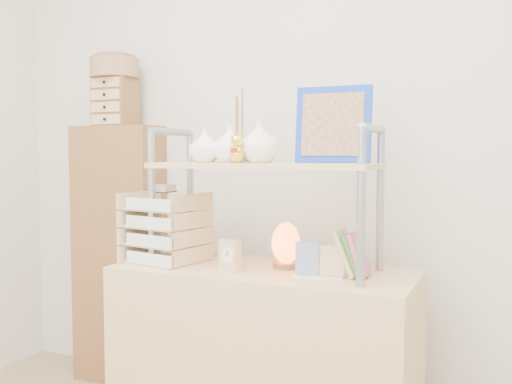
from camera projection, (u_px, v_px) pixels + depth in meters
desk at (264, 360)px, 2.30m from camera, size 1.20×0.50×0.75m
cabinet at (120, 254)px, 3.04m from camera, size 0.46×0.27×1.35m
hutch at (260, 158)px, 2.27m from camera, size 0.90×0.34×0.72m
letter_tray at (163, 231)px, 2.40m from camera, size 0.31×0.29×0.33m
salt_lamp at (286, 245)px, 2.28m from camera, size 0.12×0.11×0.19m
desk_clock at (230, 256)px, 2.22m from camera, size 0.09×0.06×0.12m
postcard_stand at (318, 268)px, 2.11m from camera, size 0.19×0.10×0.13m
drawer_chest at (115, 102)px, 2.96m from camera, size 0.20×0.16×0.25m
woven_basket at (115, 68)px, 2.95m from camera, size 0.25×0.25×0.10m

